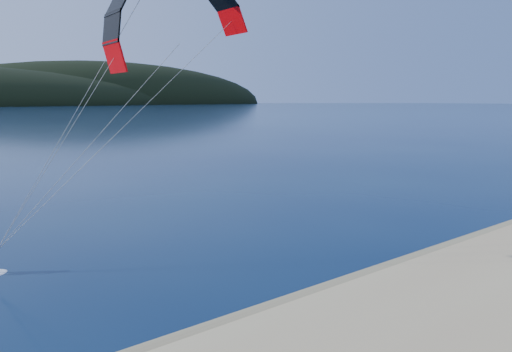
# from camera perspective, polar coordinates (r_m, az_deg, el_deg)

# --- Properties ---
(wet_sand) EXTENTS (220.00, 2.50, 0.10)m
(wet_sand) POSITION_cam_1_polar(r_m,az_deg,el_deg) (19.26, -1.98, -18.48)
(wet_sand) COLOR #907B54
(wet_sand) RESTS_ON ground
(kitesurfer_near) EXTENTS (23.45, 8.16, 15.51)m
(kitesurfer_near) POSITION_cam_1_polar(r_m,az_deg,el_deg) (24.40, -10.72, 14.90)
(kitesurfer_near) COLOR yellow
(kitesurfer_near) RESTS_ON ground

